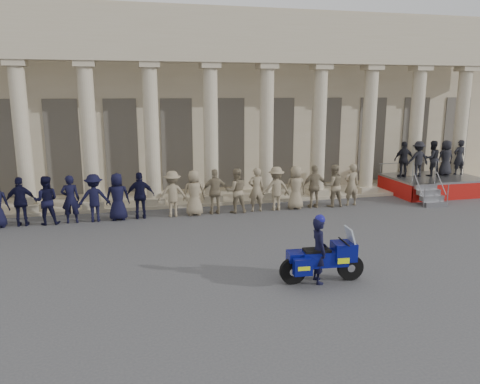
% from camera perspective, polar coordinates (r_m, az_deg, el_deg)
% --- Properties ---
extents(ground, '(90.00, 90.00, 0.00)m').
position_cam_1_polar(ground, '(13.86, -2.72, -9.32)').
color(ground, '#414144').
rests_on(ground, ground).
extents(building, '(40.00, 12.50, 9.00)m').
position_cam_1_polar(building, '(27.52, -8.93, 10.89)').
color(building, tan).
rests_on(building, ground).
extents(officer_rank, '(22.64, 0.72, 1.91)m').
position_cam_1_polar(officer_rank, '(19.33, -17.25, -0.69)').
color(officer_rank, black).
rests_on(officer_rank, ground).
extents(reviewing_stand, '(4.34, 4.14, 2.66)m').
position_cam_1_polar(reviewing_stand, '(25.29, 22.16, 3.04)').
color(reviewing_stand, gray).
rests_on(reviewing_stand, ground).
extents(motorcycle, '(2.35, 0.98, 1.50)m').
position_cam_1_polar(motorcycle, '(12.93, 10.08, -8.03)').
color(motorcycle, black).
rests_on(motorcycle, ground).
extents(rider, '(0.48, 0.69, 1.90)m').
position_cam_1_polar(rider, '(12.79, 9.58, -6.87)').
color(rider, black).
rests_on(rider, ground).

